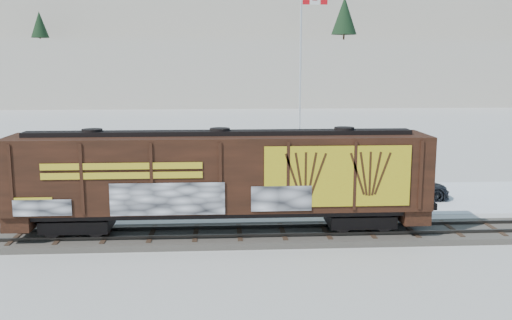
{
  "coord_description": "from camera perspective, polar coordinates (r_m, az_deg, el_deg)",
  "views": [
    {
      "loc": [
        -2.81,
        -25.27,
        7.98
      ],
      "look_at": [
        -1.05,
        3.0,
        3.15
      ],
      "focal_mm": 40.0,
      "sensor_mm": 36.0,
      "label": 1
    }
  ],
  "objects": [
    {
      "name": "car_dark",
      "position": [
        34.85,
        14.6,
        -2.55
      ],
      "size": [
        5.28,
        2.27,
        1.51
      ],
      "primitive_type": "imported",
      "rotation": [
        0.0,
        0.0,
        1.54
      ],
      "color": "#212329",
      "rests_on": "parking_strip"
    },
    {
      "name": "car_white",
      "position": [
        32.24,
        -3.23,
        -3.21
      ],
      "size": [
        4.91,
        3.02,
        1.53
      ],
      "primitive_type": "imported",
      "rotation": [
        0.0,
        0.0,
        1.9
      ],
      "color": "white",
      "rests_on": "parking_strip"
    },
    {
      "name": "hopper_railcar",
      "position": [
        25.75,
        -3.58,
        -1.53
      ],
      "size": [
        18.68,
        3.06,
        4.58
      ],
      "color": "black",
      "rests_on": "rail_track"
    },
    {
      "name": "ground",
      "position": [
        26.64,
        2.67,
        -7.76
      ],
      "size": [
        500.0,
        500.0,
        0.0
      ],
      "primitive_type": "plane",
      "color": "white",
      "rests_on": "ground"
    },
    {
      "name": "parking_strip",
      "position": [
        33.84,
        1.3,
        -3.94
      ],
      "size": [
        40.0,
        8.0,
        0.03
      ],
      "primitive_type": "cube",
      "color": "white",
      "rests_on": "ground"
    },
    {
      "name": "car_silver",
      "position": [
        34.06,
        -13.2,
        -2.73
      ],
      "size": [
        4.89,
        2.83,
        1.57
      ],
      "primitive_type": "imported",
      "rotation": [
        0.0,
        0.0,
        1.35
      ],
      "color": "silver",
      "rests_on": "parking_strip"
    },
    {
      "name": "rail_track",
      "position": [
        26.6,
        2.68,
        -7.46
      ],
      "size": [
        50.0,
        3.4,
        0.43
      ],
      "color": "#59544C",
      "rests_on": "ground"
    },
    {
      "name": "hillside",
      "position": [
        165.21,
        -2.66,
        11.89
      ],
      "size": [
        360.0,
        110.0,
        93.0
      ],
      "color": "white",
      "rests_on": "ground"
    },
    {
      "name": "flagpole",
      "position": [
        41.04,
        4.55,
        5.49
      ],
      "size": [
        2.3,
        0.9,
        13.19
      ],
      "color": "silver",
      "rests_on": "ground"
    }
  ]
}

